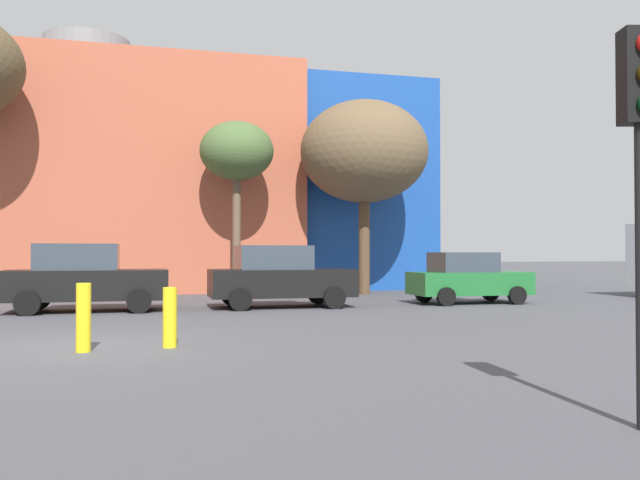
# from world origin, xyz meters

# --- Properties ---
(ground_plane) EXTENTS (200.00, 200.00, 0.00)m
(ground_plane) POSITION_xyz_m (0.00, 0.00, 0.00)
(ground_plane) COLOR #47474C
(building_backdrop) EXTENTS (31.21, 12.91, 11.80)m
(building_backdrop) POSITION_xyz_m (-1.54, 20.99, 4.90)
(building_backdrop) COLOR #B2563D
(building_backdrop) RESTS_ON ground_plane
(parked_car_2) EXTENTS (4.39, 2.15, 1.90)m
(parked_car_2) POSITION_xyz_m (-0.45, 7.42, 0.94)
(parked_car_2) COLOR black
(parked_car_2) RESTS_ON ground_plane
(parked_car_3) EXTENTS (4.31, 2.11, 1.87)m
(parked_car_3) POSITION_xyz_m (5.12, 7.42, 0.93)
(parked_car_3) COLOR black
(parked_car_3) RESTS_ON ground_plane
(parked_car_4) EXTENTS (3.84, 1.89, 1.66)m
(parked_car_4) POSITION_xyz_m (11.38, 7.42, 0.83)
(parked_car_4) COLOR #1E662D
(parked_car_4) RESTS_ON ground_plane
(bare_tree_1) EXTENTS (2.82, 2.82, 6.67)m
(bare_tree_1) POSITION_xyz_m (4.56, 12.92, 5.46)
(bare_tree_1) COLOR brown
(bare_tree_1) RESTS_ON ground_plane
(bare_tree_2) EXTENTS (5.11, 5.11, 7.74)m
(bare_tree_2) POSITION_xyz_m (9.65, 12.83, 5.67)
(bare_tree_2) COLOR brown
(bare_tree_2) RESTS_ON ground_plane
(bollard_yellow_0) EXTENTS (0.24, 0.24, 1.04)m
(bollard_yellow_0) POSITION_xyz_m (1.61, -0.44, 0.52)
(bollard_yellow_0) COLOR yellow
(bollard_yellow_0) RESTS_ON ground_plane
(bollard_yellow_2) EXTENTS (0.24, 0.24, 1.14)m
(bollard_yellow_2) POSITION_xyz_m (0.20, -0.62, 0.57)
(bollard_yellow_2) COLOR yellow
(bollard_yellow_2) RESTS_ON ground_plane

